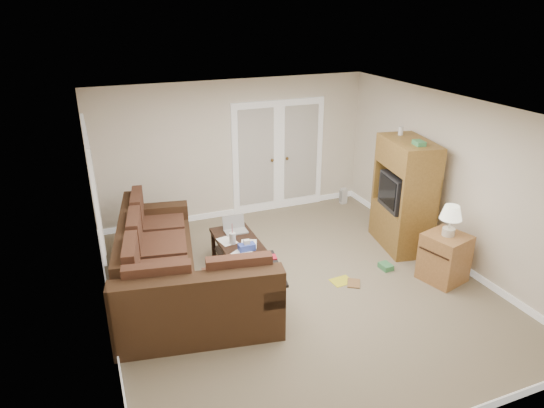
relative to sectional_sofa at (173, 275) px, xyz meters
name	(u,v)px	position (x,y,z in m)	size (l,w,h in m)	color
floor	(297,286)	(1.65, -0.35, -0.36)	(5.50, 5.50, 0.00)	gray
ceiling	(301,110)	(1.65, -0.35, 2.14)	(5.00, 5.50, 0.02)	white
wall_left	(98,236)	(-0.85, -0.35, 0.89)	(0.02, 5.50, 2.50)	silver
wall_right	(451,181)	(4.15, -0.35, 0.89)	(0.02, 5.50, 2.50)	silver
wall_back	(234,150)	(1.65, 2.40, 0.89)	(5.00, 0.02, 2.50)	silver
wall_front	(438,324)	(1.65, -3.10, 0.89)	(5.00, 0.02, 2.50)	silver
baseboards	(297,283)	(1.65, -0.35, -0.31)	(5.00, 5.50, 0.10)	white
french_doors	(279,157)	(2.50, 2.36, 0.67)	(1.80, 0.05, 2.13)	white
window_left	(93,183)	(-0.82, 0.65, 1.19)	(0.05, 1.92, 1.42)	white
sectional_sofa	(173,275)	(0.00, 0.00, 0.00)	(2.12, 3.28, 0.92)	#3E2818
coffee_table	(239,253)	(1.05, 0.43, -0.10)	(0.59, 1.17, 0.79)	black
tv_armoire	(404,194)	(3.74, 0.19, 0.53)	(0.79, 1.20, 1.90)	olive
side_cabinet	(445,254)	(3.67, -0.95, 0.05)	(0.67, 0.67, 1.15)	#A56F3C
space_heater	(344,196)	(3.79, 2.10, -0.21)	(0.12, 0.10, 0.31)	silver
floor_magazine	(342,281)	(2.30, -0.47, -0.36)	(0.30, 0.24, 0.01)	yellow
floor_greenbox	(386,266)	(3.09, -0.40, -0.32)	(0.15, 0.21, 0.08)	#3E8850
floor_book	(347,283)	(2.35, -0.55, -0.35)	(0.18, 0.24, 0.02)	brown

